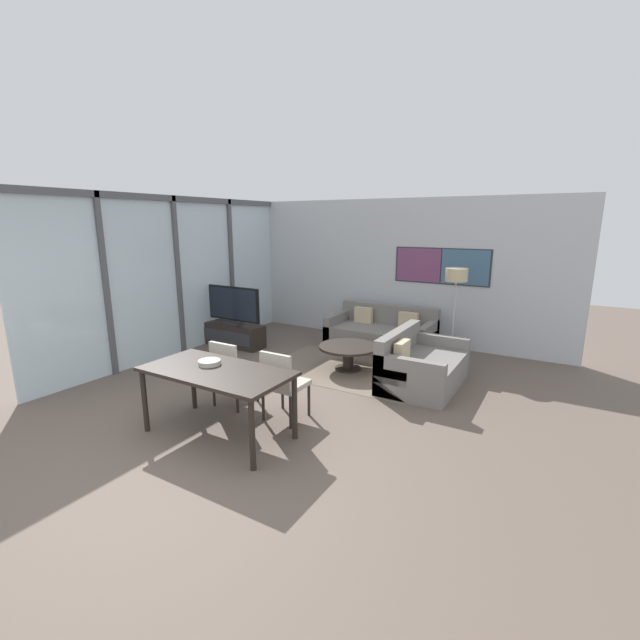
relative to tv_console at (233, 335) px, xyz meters
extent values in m
plane|color=brown|center=(2.39, -3.56, -0.22)|extent=(24.00, 24.00, 0.00)
cube|color=silver|center=(2.39, 2.02, 1.18)|extent=(6.91, 0.06, 2.80)
cube|color=#2D2D33|center=(3.42, 1.98, 1.33)|extent=(1.78, 0.01, 0.67)
cube|color=#753D66|center=(2.98, 1.98, 1.33)|extent=(0.85, 0.02, 0.63)
cube|color=#426684|center=(3.85, 1.98, 1.33)|extent=(0.85, 0.02, 0.63)
cube|color=silver|center=(-0.57, -0.77, 1.18)|extent=(0.02, 5.58, 2.80)
cube|color=#515156|center=(-0.54, -0.77, 2.53)|extent=(0.07, 5.58, 0.10)
cube|color=#515156|center=(-0.54, -2.17, 1.18)|extent=(0.07, 0.08, 2.80)
cube|color=#515156|center=(-0.54, -0.77, 1.18)|extent=(0.07, 0.08, 2.80)
cube|color=#515156|center=(-0.54, 0.63, 1.18)|extent=(0.07, 0.08, 2.80)
cube|color=#706051|center=(2.56, -0.10, -0.21)|extent=(2.59, 1.75, 0.01)
cube|color=black|center=(0.00, 0.00, 0.00)|extent=(1.30, 0.41, 0.44)
cube|color=#2D2D33|center=(0.00, -0.21, 0.00)|extent=(1.19, 0.01, 0.24)
cube|color=#2D2D33|center=(0.00, 0.00, 0.24)|extent=(0.36, 0.20, 0.05)
cube|color=#2D2D33|center=(0.00, 0.00, 0.31)|extent=(0.06, 0.03, 0.08)
cube|color=black|center=(0.00, 0.00, 0.62)|extent=(1.30, 0.04, 0.66)
cube|color=black|center=(0.00, -0.02, 0.62)|extent=(1.21, 0.01, 0.59)
cube|color=slate|center=(2.56, 1.23, -0.01)|extent=(1.95, 0.98, 0.42)
cube|color=slate|center=(2.56, 1.64, 0.18)|extent=(1.95, 0.16, 0.79)
cube|color=slate|center=(1.65, 1.23, 0.08)|extent=(0.14, 0.98, 0.60)
cube|color=slate|center=(3.46, 1.23, 0.08)|extent=(0.14, 0.98, 0.60)
cube|color=#C6B289|center=(2.10, 1.46, 0.35)|extent=(0.36, 0.12, 0.30)
cube|color=#C6B289|center=(3.01, 1.46, 0.35)|extent=(0.36, 0.12, 0.30)
cube|color=slate|center=(3.82, -0.14, -0.01)|extent=(0.98, 1.54, 0.42)
cube|color=slate|center=(3.41, -0.14, 0.18)|extent=(0.16, 1.54, 0.79)
cube|color=slate|center=(3.82, -0.84, 0.08)|extent=(0.98, 0.14, 0.60)
cube|color=slate|center=(3.82, 0.56, 0.08)|extent=(0.98, 0.14, 0.60)
cube|color=#C6B289|center=(3.59, -0.48, 0.35)|extent=(0.12, 0.36, 0.30)
cylinder|color=black|center=(2.56, -0.10, -0.20)|extent=(0.43, 0.43, 0.03)
cylinder|color=black|center=(2.56, -0.10, -0.04)|extent=(0.17, 0.17, 0.36)
cylinder|color=black|center=(2.56, -0.10, 0.17)|extent=(0.96, 0.96, 0.04)
cube|color=black|center=(2.30, -2.80, 0.54)|extent=(1.68, 0.85, 0.04)
cylinder|color=black|center=(1.52, -3.17, 0.15)|extent=(0.06, 0.06, 0.74)
cylinder|color=black|center=(3.08, -3.17, 0.15)|extent=(0.06, 0.06, 0.74)
cylinder|color=black|center=(1.52, -2.44, 0.15)|extent=(0.06, 0.06, 0.74)
cylinder|color=black|center=(3.08, -2.44, 0.15)|extent=(0.06, 0.06, 0.74)
cube|color=#B2A899|center=(1.89, -2.06, 0.22)|extent=(0.46, 0.46, 0.06)
cube|color=#B2A899|center=(1.89, -2.27, 0.46)|extent=(0.42, 0.05, 0.41)
cylinder|color=black|center=(1.69, -2.26, -0.01)|extent=(0.04, 0.04, 0.41)
cylinder|color=black|center=(2.09, -2.26, -0.01)|extent=(0.04, 0.04, 0.41)
cylinder|color=black|center=(1.69, -1.86, -0.01)|extent=(0.04, 0.04, 0.41)
cylinder|color=black|center=(2.09, -1.86, -0.01)|extent=(0.04, 0.04, 0.41)
cube|color=#B2A899|center=(2.71, -2.07, 0.22)|extent=(0.46, 0.46, 0.06)
cube|color=#B2A899|center=(2.71, -2.27, 0.46)|extent=(0.42, 0.05, 0.41)
cylinder|color=black|center=(2.51, -2.27, -0.01)|extent=(0.04, 0.04, 0.41)
cylinder|color=black|center=(2.91, -2.27, -0.01)|extent=(0.04, 0.04, 0.41)
cylinder|color=black|center=(2.51, -1.87, -0.01)|extent=(0.04, 0.04, 0.41)
cylinder|color=black|center=(2.91, -1.87, -0.01)|extent=(0.04, 0.04, 0.41)
cylinder|color=#B7B2A8|center=(2.12, -2.72, 0.58)|extent=(0.25, 0.25, 0.05)
torus|color=#B7B2A8|center=(2.12, -2.72, 0.60)|extent=(0.25, 0.25, 0.02)
cylinder|color=#2D2D33|center=(3.87, 1.28, -0.21)|extent=(0.28, 0.28, 0.02)
cylinder|color=#B7B7BC|center=(3.87, 1.28, 0.48)|extent=(0.03, 0.03, 1.36)
cylinder|color=#C6B289|center=(3.87, 1.28, 1.27)|extent=(0.37, 0.37, 0.22)
camera|label=1|loc=(5.54, -6.04, 2.14)|focal=24.00mm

